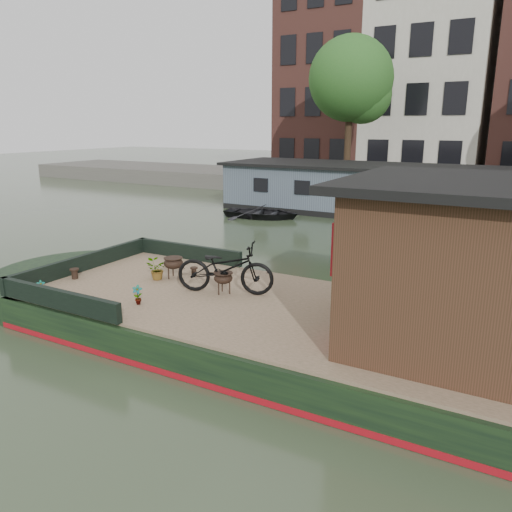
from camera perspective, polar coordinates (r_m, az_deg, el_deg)
The scene contains 18 objects.
ground at distance 8.77m, azimuth 8.94°, elevation -11.08°, with size 120.00×120.00×0.00m, color #26311F.
houseboat_hull at distance 9.14m, azimuth 1.10°, elevation -7.88°, with size 14.01×4.02×0.60m.
houseboat_deck at distance 8.51m, azimuth 9.11°, elevation -7.29°, with size 11.80×3.80×0.05m, color #93775B.
bow_bulwark at distance 11.12m, azimuth -16.11°, elevation -1.30°, with size 3.00×4.00×0.35m.
cabin at distance 7.70m, azimuth 24.92°, elevation -1.06°, with size 4.00×3.50×2.42m.
bicycle at distance 9.54m, azimuth -3.54°, elevation -1.38°, with size 0.66×1.88×0.99m, color black.
potted_plant_a at distance 9.25m, azimuth -13.39°, elevation -4.34°, with size 0.19×0.13×0.36m, color #9F3B2D.
potted_plant_c at distance 10.60m, azimuth -11.36°, elevation -1.52°, with size 0.40×0.34×0.44m, color #B04C33.
potted_plant_e at distance 10.29m, azimuth -23.33°, elevation -3.39°, with size 0.16×0.11×0.30m, color #AA6C31.
brazier_front at distance 9.58m, azimuth -3.74°, elevation -3.10°, with size 0.39×0.39×0.42m, color black, non-canonical shape.
brazier_rear at distance 10.65m, azimuth -9.40°, elevation -1.33°, with size 0.42×0.42×0.45m, color black, non-canonical shape.
bollard_port at distance 10.80m, azimuth -7.10°, elevation -1.75°, with size 0.16×0.16×0.18m, color black.
bollard_stbd at distance 11.16m, azimuth -20.02°, elevation -1.91°, with size 0.19×0.19×0.22m, color black.
dinghy at distance 20.97m, azimuth 0.65°, elevation 5.30°, with size 2.27×3.18×0.66m, color black.
far_houseboat at distance 21.79m, azimuth 22.18°, elevation 6.28°, with size 20.40×4.40×2.11m.
quay at distance 28.27m, azimuth 23.86°, elevation 6.77°, with size 60.00×6.00×0.90m, color #47443F.
townhouse_row at distance 35.27m, azimuth 26.74°, elevation 20.02°, with size 27.25×8.00×16.50m.
tree_left at distance 28.08m, azimuth 11.09°, elevation 18.85°, with size 4.40×4.40×7.40m.
Camera 1 is at (2.64, -7.44, 3.80)m, focal length 35.00 mm.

